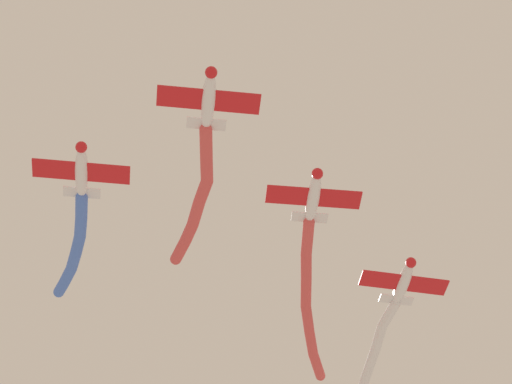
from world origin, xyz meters
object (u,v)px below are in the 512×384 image
(airplane_lead, at_px, (209,99))
(airplane_left_wing, at_px, (313,196))
(airplane_slot, at_px, (403,282))
(airplane_right_wing, at_px, (82,171))

(airplane_lead, bearing_deg, airplane_left_wing, 133.17)
(airplane_lead, distance_m, airplane_slot, 23.80)
(airplane_right_wing, bearing_deg, airplane_left_wing, 91.21)
(airplane_left_wing, distance_m, airplane_slot, 11.91)
(airplane_left_wing, height_order, airplane_slot, airplane_left_wing)
(airplane_right_wing, xyz_separation_m, airplane_slot, (26.24, -8.88, -0.60))
(airplane_right_wing, height_order, airplane_slot, airplane_right_wing)
(airplane_lead, bearing_deg, airplane_right_wing, -130.81)
(airplane_left_wing, distance_m, airplane_right_wing, 17.68)
(airplane_lead, height_order, airplane_slot, airplane_lead)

